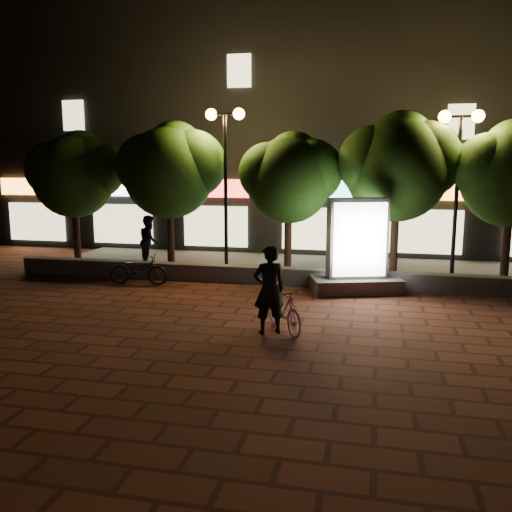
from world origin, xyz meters
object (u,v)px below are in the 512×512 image
(scooter_pink, at_px, (284,309))
(pedestrian, at_px, (150,241))
(tree_mid, at_px, (291,174))
(street_lamp_right, at_px, (459,152))
(tree_right, at_px, (399,163))
(rider, at_px, (269,289))
(scooter_parked, at_px, (139,269))
(tree_left, at_px, (171,167))
(tree_far_left, at_px, (76,171))
(ad_kiosk, at_px, (357,255))
(street_lamp_left, at_px, (225,148))

(scooter_pink, height_order, pedestrian, pedestrian)
(tree_mid, relative_size, street_lamp_right, 0.90)
(tree_right, xyz_separation_m, rider, (-2.74, -6.18, -2.62))
(tree_right, relative_size, scooter_pink, 3.01)
(scooter_parked, bearing_deg, tree_left, -9.59)
(scooter_pink, bearing_deg, tree_left, 95.15)
(scooter_pink, relative_size, scooter_parked, 0.96)
(tree_far_left, distance_m, tree_left, 3.51)
(tree_far_left, distance_m, ad_kiosk, 10.14)
(ad_kiosk, distance_m, pedestrian, 7.27)
(tree_mid, bearing_deg, pedestrian, -179.37)
(ad_kiosk, xyz_separation_m, scooter_parked, (-6.32, -0.50, -0.60))
(tree_right, xyz_separation_m, street_lamp_left, (-5.36, -0.26, 0.46))
(tree_mid, bearing_deg, ad_kiosk, -41.84)
(street_lamp_left, xyz_separation_m, ad_kiosk, (4.24, -1.70, -2.97))
(street_lamp_right, bearing_deg, tree_mid, 176.96)
(scooter_parked, bearing_deg, rider, -134.93)
(scooter_parked, bearing_deg, scooter_pink, -132.11)
(street_lamp_right, xyz_separation_m, rider, (-4.38, -5.92, -2.95))
(street_lamp_left, height_order, rider, street_lamp_left)
(tree_right, height_order, ad_kiosk, tree_right)
(street_lamp_right, bearing_deg, rider, -126.53)
(tree_left, bearing_deg, street_lamp_left, -7.70)
(tree_right, distance_m, street_lamp_right, 1.70)
(tree_mid, bearing_deg, tree_right, 0.00)
(tree_far_left, distance_m, scooter_parked, 5.05)
(scooter_parked, distance_m, pedestrian, 2.56)
(scooter_pink, relative_size, rider, 0.89)
(rider, bearing_deg, street_lamp_left, -94.08)
(tree_left, bearing_deg, tree_far_left, -180.00)
(tree_far_left, relative_size, rider, 2.45)
(tree_far_left, relative_size, ad_kiosk, 1.73)
(scooter_pink, relative_size, pedestrian, 0.95)
(tree_far_left, bearing_deg, tree_mid, -0.00)
(tree_left, relative_size, street_lamp_right, 0.98)
(ad_kiosk, height_order, pedestrian, ad_kiosk)
(tree_right, height_order, scooter_parked, tree_right)
(tree_far_left, xyz_separation_m, rider, (8.06, -6.18, -2.35))
(street_lamp_right, distance_m, scooter_parked, 9.95)
(ad_kiosk, height_order, rider, ad_kiosk)
(tree_far_left, relative_size, tree_right, 0.91)
(tree_far_left, height_order, ad_kiosk, tree_far_left)
(tree_right, height_order, rider, tree_right)
(rider, bearing_deg, tree_left, -81.50)
(tree_left, height_order, scooter_parked, tree_left)
(street_lamp_right, relative_size, scooter_parked, 2.85)
(tree_mid, xyz_separation_m, rider, (0.56, -6.18, -2.27))
(street_lamp_left, xyz_separation_m, rider, (2.62, -5.92, -3.08))
(street_lamp_left, distance_m, rider, 7.17)
(tree_left, distance_m, street_lamp_right, 8.96)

